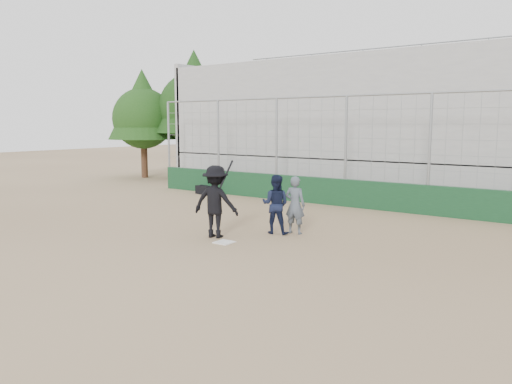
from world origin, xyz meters
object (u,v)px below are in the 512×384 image
Objects in this scene: equipment_bag at (205,190)px; batter_at_plate at (216,202)px; umpire at (295,208)px; catcher_crouched at (275,214)px.

batter_at_plate is at bearing -46.50° from equipment_bag.
equipment_bag is at bearing -37.69° from umpire.
batter_at_plate reaches higher than umpire.
batter_at_plate reaches higher than catcher_crouched.
batter_at_plate is 1.70m from catcher_crouched.
batter_at_plate reaches higher than equipment_bag.
batter_at_plate is 1.85× the size of catcher_crouched.
catcher_crouched is 0.56m from umpire.
catcher_crouched is 0.77× the size of umpire.
umpire is (1.49, 1.59, -0.24)m from batter_at_plate.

